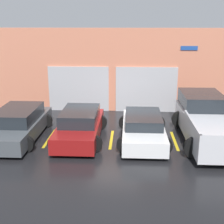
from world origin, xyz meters
TOP-DOWN VIEW (x-y plane):
  - ground_plane at (0.00, 0.00)m, footprint 28.00×28.00m
  - shophouse_building at (-0.01, 3.29)m, footprint 14.24×0.68m
  - pickup_truck at (4.09, -1.19)m, footprint 2.56×5.54m
  - sedan_white at (1.36, -1.48)m, footprint 2.17×4.41m
  - sedan_side at (-4.09, -1.47)m, footprint 2.26×4.75m
  - van_right at (-1.36, -1.48)m, footprint 2.16×4.30m
  - parking_stripe_left at (-2.72, -1.51)m, footprint 0.12×2.20m
  - parking_stripe_centre at (-0.00, -1.51)m, footprint 0.12×2.20m
  - parking_stripe_right at (2.72, -1.51)m, footprint 0.12×2.20m

SIDE VIEW (x-z plane):
  - ground_plane at x=0.00m, z-range 0.00..0.00m
  - parking_stripe_left at x=-2.72m, z-range 0.00..0.01m
  - parking_stripe_centre at x=0.00m, z-range 0.00..0.01m
  - parking_stripe_right at x=2.72m, z-range 0.00..0.01m
  - sedan_white at x=1.36m, z-range -0.02..1.12m
  - van_right at x=-1.36m, z-range -0.04..1.25m
  - sedan_side at x=-4.09m, z-range -0.04..1.27m
  - pickup_truck at x=4.09m, z-range -0.05..1.72m
  - shophouse_building at x=-0.01m, z-range -0.03..4.55m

